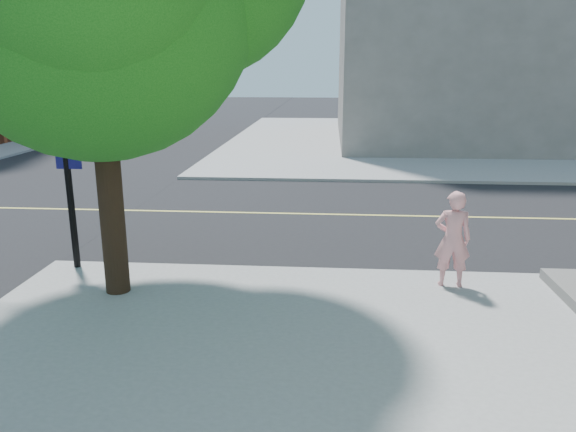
{
  "coord_description": "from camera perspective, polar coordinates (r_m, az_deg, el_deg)",
  "views": [
    {
      "loc": [
        4.48,
        -10.05,
        3.84
      ],
      "look_at": [
        3.75,
        -0.57,
        1.3
      ],
      "focal_mm": 34.19,
      "sensor_mm": 36.0,
      "label": 1
    }
  ],
  "objects": [
    {
      "name": "ground",
      "position": [
        11.66,
        -18.57,
        -5.1
      ],
      "size": [
        140.0,
        140.0,
        0.0
      ],
      "primitive_type": "plane",
      "color": "black",
      "rests_on": "ground"
    },
    {
      "name": "man_on_phone",
      "position": [
        10.0,
        16.75,
        -2.31
      ],
      "size": [
        0.66,
        0.45,
        1.72
      ],
      "primitive_type": "imported",
      "rotation": [
        0.0,
        0.0,
        3.07
      ],
      "color": "pink",
      "rests_on": "sidewalk_se"
    },
    {
      "name": "filler_ne",
      "position": [
        33.59,
        22.18,
        19.54
      ],
      "size": [
        18.0,
        16.0,
        14.0
      ],
      "primitive_type": "cube",
      "color": "slate",
      "rests_on": "sidewalk_ne"
    },
    {
      "name": "road_ew",
      "position": [
        15.7,
        -12.33,
        0.47
      ],
      "size": [
        140.0,
        9.0,
        0.01
      ],
      "primitive_type": "cube",
      "color": "black",
      "rests_on": "ground"
    },
    {
      "name": "sidewalk_ne",
      "position": [
        33.03,
        20.4,
        7.47
      ],
      "size": [
        29.0,
        25.0,
        0.12
      ],
      "primitive_type": "cube",
      "color": "gray",
      "rests_on": "ground"
    }
  ]
}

